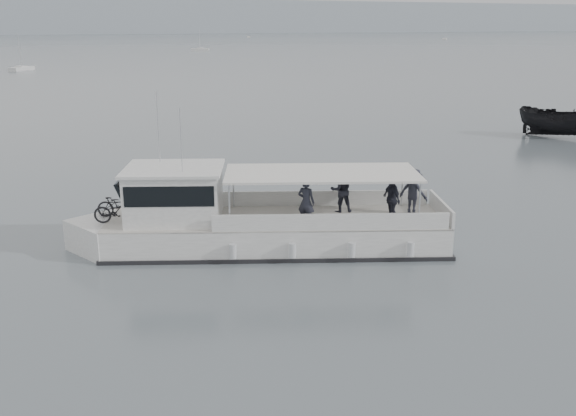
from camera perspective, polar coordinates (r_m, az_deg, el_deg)
name	(u,v)px	position (r m, az deg, el deg)	size (l,w,h in m)	color
ground	(344,221)	(29.65, 5.04, -1.18)	(1400.00, 1400.00, 0.00)	#555F64
headland	(11,16)	(584.91, -23.43, 15.38)	(1400.00, 90.00, 28.00)	#939EA8
tour_boat	(243,223)	(25.86, -3.99, -1.31)	(14.96, 8.54, 6.44)	white
dark_motorboat	(561,121)	(55.73, 23.10, 7.10)	(2.47, 6.56, 2.53)	black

